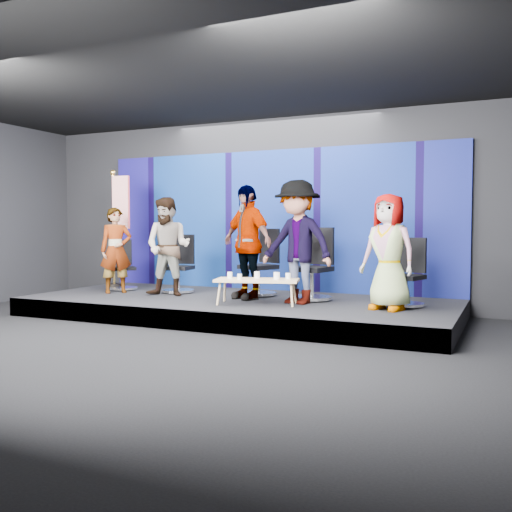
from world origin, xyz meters
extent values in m
plane|color=black|center=(0.00, 0.00, 0.00)|extent=(10.00, 10.00, 0.00)
cube|color=black|center=(0.00, 4.00, 1.75)|extent=(10.00, 0.02, 3.50)
cube|color=black|center=(0.00, 0.00, 3.50)|extent=(10.00, 8.00, 0.02)
cube|color=black|center=(0.00, 2.50, 0.15)|extent=(7.00, 3.00, 0.30)
cube|color=#15075B|center=(0.00, 3.95, 1.60)|extent=(7.00, 0.08, 2.60)
cylinder|color=silver|center=(-2.49, 2.72, 0.33)|extent=(0.75, 0.75, 0.05)
cylinder|color=silver|center=(-2.49, 2.72, 0.53)|extent=(0.06, 0.06, 0.35)
cube|color=black|center=(-2.49, 2.72, 0.71)|extent=(0.60, 0.60, 0.06)
cube|color=black|center=(-2.65, 2.87, 1.00)|extent=(0.30, 0.31, 0.49)
imported|color=black|center=(-2.32, 2.31, 1.06)|extent=(0.65, 0.65, 1.52)
cylinder|color=silver|center=(-1.32, 2.76, 0.33)|extent=(0.67, 0.67, 0.06)
cylinder|color=silver|center=(-1.32, 2.76, 0.55)|extent=(0.07, 0.07, 0.39)
cube|color=black|center=(-1.32, 2.76, 0.75)|extent=(0.53, 0.53, 0.07)
cube|color=black|center=(-1.35, 2.99, 1.07)|extent=(0.43, 0.11, 0.54)
imported|color=black|center=(-1.23, 2.32, 1.14)|extent=(0.90, 0.75, 1.69)
cylinder|color=silver|center=(0.16, 2.97, 0.33)|extent=(0.86, 0.86, 0.06)
cylinder|color=silver|center=(0.16, 2.97, 0.58)|extent=(0.08, 0.08, 0.43)
cube|color=black|center=(0.16, 2.97, 0.80)|extent=(0.69, 0.69, 0.08)
cube|color=black|center=(0.27, 3.20, 1.15)|extent=(0.45, 0.25, 0.59)
imported|color=black|center=(0.16, 2.52, 1.23)|extent=(1.18, 0.87, 1.86)
cylinder|color=silver|center=(1.19, 2.78, 0.33)|extent=(0.80, 0.80, 0.07)
cylinder|color=silver|center=(1.19, 2.78, 0.59)|extent=(0.08, 0.08, 0.44)
cube|color=black|center=(1.19, 2.78, 0.81)|extent=(0.64, 0.64, 0.08)
cube|color=black|center=(1.25, 3.03, 1.17)|extent=(0.48, 0.17, 0.60)
imported|color=black|center=(1.10, 2.33, 1.25)|extent=(1.36, 0.97, 1.90)
cylinder|color=silver|center=(2.68, 2.67, 0.33)|extent=(0.72, 0.72, 0.06)
cylinder|color=silver|center=(2.68, 2.67, 0.55)|extent=(0.07, 0.07, 0.38)
cube|color=black|center=(2.68, 2.67, 0.74)|extent=(0.57, 0.57, 0.07)
cube|color=black|center=(2.75, 2.89, 1.06)|extent=(0.42, 0.17, 0.53)
imported|color=black|center=(2.51, 2.26, 1.13)|extent=(0.93, 0.74, 1.65)
cube|color=tan|center=(0.58, 2.00, 0.67)|extent=(1.35, 0.84, 0.04)
cylinder|color=tan|center=(0.10, 1.65, 0.47)|extent=(0.03, 0.03, 0.35)
cylinder|color=tan|center=(-0.01, 2.05, 0.47)|extent=(0.03, 0.03, 0.35)
cylinder|color=tan|center=(1.16, 1.94, 0.47)|extent=(0.03, 0.03, 0.35)
cylinder|color=tan|center=(1.06, 2.34, 0.47)|extent=(0.03, 0.03, 0.35)
cylinder|color=silver|center=(0.13, 1.96, 0.73)|extent=(0.08, 0.08, 0.09)
cylinder|color=silver|center=(0.37, 1.81, 0.73)|extent=(0.07, 0.07, 0.08)
cylinder|color=silver|center=(0.52, 2.13, 0.74)|extent=(0.09, 0.09, 0.10)
cylinder|color=silver|center=(0.87, 2.06, 0.74)|extent=(0.09, 0.09, 0.11)
cylinder|color=silver|center=(1.02, 2.17, 0.73)|extent=(0.08, 0.08, 0.10)
cylinder|color=black|center=(-2.79, 2.83, 0.35)|extent=(0.30, 0.30, 0.09)
cylinder|color=gold|center=(-2.79, 2.83, 1.42)|extent=(0.04, 0.04, 2.06)
sphere|color=gold|center=(-2.79, 2.83, 2.50)|extent=(0.10, 0.10, 0.10)
cube|color=#A41216|center=(-2.60, 2.82, 1.94)|extent=(0.36, 0.07, 0.98)
camera|label=1|loc=(4.15, -5.88, 1.50)|focal=40.00mm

